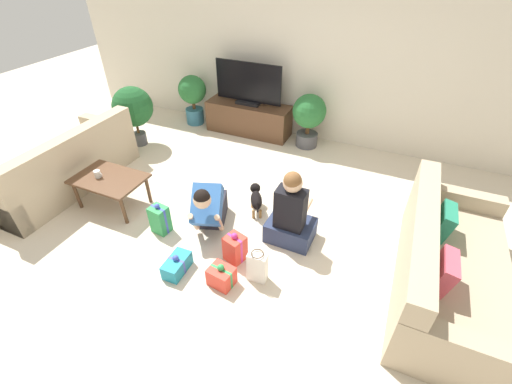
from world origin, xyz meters
TOP-DOWN VIEW (x-y plane):
  - ground_plane at (0.00, 0.00)m, footprint 16.00×16.00m
  - wall_back at (0.00, 2.63)m, footprint 8.40×0.06m
  - sofa_left at (-2.38, -0.18)m, footprint 0.92×2.04m
  - sofa_right at (2.38, -0.00)m, footprint 0.92×2.04m
  - coffee_table at (-1.46, -0.26)m, footprint 0.86×0.58m
  - tv_console at (-0.75, 2.32)m, footprint 1.46×0.47m
  - tv at (-0.75, 2.32)m, footprint 1.16×0.20m
  - potted_plant_back_left at (-1.84, 2.27)m, footprint 0.49×0.49m
  - potted_plant_corner_left at (-2.24, 1.19)m, footprint 0.63×0.63m
  - potted_plant_back_right at (0.33, 2.27)m, footprint 0.53×0.53m
  - person_kneeling at (-0.10, -0.15)m, footprint 0.54×0.79m
  - person_sitting at (0.82, 0.05)m, footprint 0.53×0.48m
  - dog at (0.25, 0.37)m, footprint 0.30×0.46m
  - gift_box_a at (-0.09, -0.87)m, footprint 0.19×0.33m
  - gift_box_b at (-0.61, -0.43)m, footprint 0.22×0.19m
  - gift_box_c at (0.41, -0.82)m, footprint 0.27×0.23m
  - gift_box_d at (0.38, -0.47)m, footprint 0.24×0.24m
  - gift_bag_a at (0.71, -0.62)m, footprint 0.20×0.13m
  - mug at (-1.58, -0.30)m, footprint 0.12×0.08m

SIDE VIEW (x-z plane):
  - ground_plane at x=0.00m, z-range 0.00..0.00m
  - gift_box_a at x=-0.09m, z-range -0.03..0.20m
  - gift_box_c at x=0.41m, z-range -0.03..0.24m
  - gift_box_d at x=0.38m, z-range -0.03..0.34m
  - gift_bag_a at x=0.71m, z-range -0.01..0.36m
  - gift_box_b at x=-0.61m, z-range -0.02..0.38m
  - dog at x=0.25m, z-range 0.05..0.35m
  - tv_console at x=-0.75m, z-range 0.00..0.53m
  - sofa_left at x=-2.38m, z-range -0.13..0.70m
  - sofa_right at x=2.38m, z-range -0.13..0.70m
  - person_kneeling at x=-0.10m, z-range -0.05..0.70m
  - person_sitting at x=0.82m, z-range -0.12..0.81m
  - coffee_table at x=-1.46m, z-range 0.16..0.58m
  - mug at x=-1.58m, z-range 0.42..0.51m
  - potted_plant_back_right at x=0.33m, z-range 0.09..0.97m
  - potted_plant_back_left at x=-1.84m, z-range 0.10..0.98m
  - potted_plant_corner_left at x=-2.24m, z-range 0.15..1.12m
  - tv at x=-0.75m, z-range 0.49..1.19m
  - wall_back at x=0.00m, z-range 0.00..2.60m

